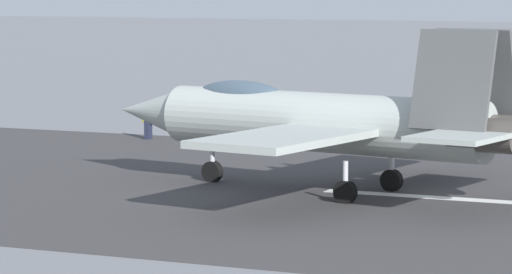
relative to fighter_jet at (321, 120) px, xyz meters
name	(u,v)px	position (x,y,z in m)	size (l,w,h in m)	color
ground_plane	(420,197)	(-3.40, -0.38, -2.49)	(400.00, 400.00, 0.00)	slate
runway_strip	(420,197)	(-3.41, -0.38, -2.48)	(240.00, 26.00, 0.02)	#393739
fighter_jet	(321,120)	(0.00, 0.00, 0.00)	(16.70, 14.74, 5.69)	#A5ADA7
crew_person	(148,121)	(13.02, -11.90, -1.66)	(0.68, 0.39, 1.65)	#1E2338
marker_cone_mid	(297,136)	(6.40, -13.61, -2.21)	(0.44, 0.44, 0.55)	orange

